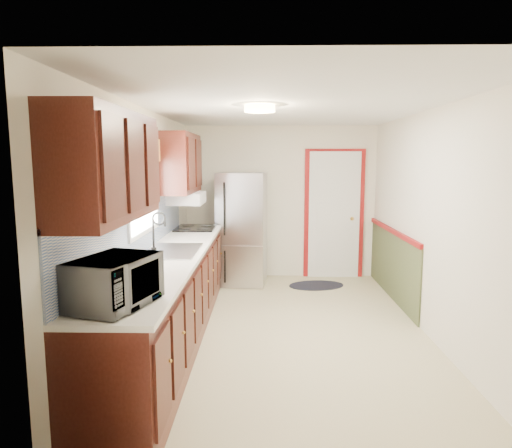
{
  "coord_description": "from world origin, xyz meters",
  "views": [
    {
      "loc": [
        -0.25,
        -4.74,
        1.87
      ],
      "look_at": [
        -0.35,
        0.35,
        1.15
      ],
      "focal_mm": 32.0,
      "sensor_mm": 36.0,
      "label": 1
    }
  ],
  "objects": [
    {
      "name": "room_shell",
      "position": [
        0.0,
        0.0,
        1.2
      ],
      "size": [
        3.2,
        5.2,
        2.52
      ],
      "color": "tan",
      "rests_on": "ground"
    },
    {
      "name": "kitchen_run",
      "position": [
        -1.24,
        -0.29,
        0.81
      ],
      "size": [
        0.63,
        4.0,
        2.2
      ],
      "color": "#34110B",
      "rests_on": "ground"
    },
    {
      "name": "back_wall_trim",
      "position": [
        0.99,
        2.21,
        0.89
      ],
      "size": [
        1.12,
        2.3,
        2.08
      ],
      "color": "maroon",
      "rests_on": "ground"
    },
    {
      "name": "ceiling_fixture",
      "position": [
        -0.3,
        -0.2,
        2.36
      ],
      "size": [
        0.3,
        0.3,
        0.06
      ],
      "primitive_type": "cylinder",
      "color": "#FFD88C",
      "rests_on": "room_shell"
    },
    {
      "name": "microwave",
      "position": [
        -1.2,
        -1.95,
        1.13
      ],
      "size": [
        0.46,
        0.64,
        0.39
      ],
      "primitive_type": "imported",
      "rotation": [
        0.0,
        0.0,
        1.29
      ],
      "color": "white",
      "rests_on": "kitchen_run"
    },
    {
      "name": "refrigerator",
      "position": [
        -0.59,
        2.05,
        0.84
      ],
      "size": [
        0.76,
        0.74,
        1.68
      ],
      "rotation": [
        0.0,
        0.0,
        -0.1
      ],
      "color": "#B7B7BC",
      "rests_on": "ground"
    },
    {
      "name": "rug",
      "position": [
        0.53,
        1.9,
        0.01
      ],
      "size": [
        0.91,
        0.68,
        0.01
      ],
      "primitive_type": "ellipsoid",
      "rotation": [
        0.0,
        0.0,
        0.19
      ],
      "color": "black",
      "rests_on": "ground"
    },
    {
      "name": "cooktop",
      "position": [
        -1.19,
        1.37,
        0.95
      ],
      "size": [
        0.52,
        0.62,
        0.02
      ],
      "primitive_type": "cube",
      "color": "black",
      "rests_on": "kitchen_run"
    }
  ]
}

